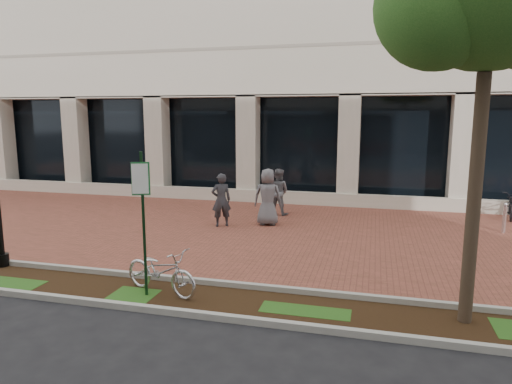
% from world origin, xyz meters
% --- Properties ---
extents(ground, '(120.00, 120.00, 0.00)m').
position_xyz_m(ground, '(0.00, 0.00, 0.00)').
color(ground, black).
rests_on(ground, ground).
extents(brick_plaza, '(40.00, 9.00, 0.01)m').
position_xyz_m(brick_plaza, '(0.00, 0.00, 0.01)').
color(brick_plaza, brown).
rests_on(brick_plaza, ground).
extents(planting_strip, '(40.00, 1.50, 0.01)m').
position_xyz_m(planting_strip, '(0.00, -5.25, 0.01)').
color(planting_strip, black).
rests_on(planting_strip, ground).
extents(curb_plaza_side, '(40.00, 0.12, 0.12)m').
position_xyz_m(curb_plaza_side, '(0.00, -4.50, 0.06)').
color(curb_plaza_side, '#A09F97').
rests_on(curb_plaza_side, ground).
extents(curb_street_side, '(40.00, 0.12, 0.12)m').
position_xyz_m(curb_street_side, '(0.00, -6.00, 0.06)').
color(curb_street_side, '#A09F97').
rests_on(curb_street_side, ground).
extents(parking_sign, '(0.34, 0.07, 2.79)m').
position_xyz_m(parking_sign, '(-1.20, -5.33, 1.75)').
color(parking_sign, '#123419').
rests_on(parking_sign, ground).
extents(locked_bicycle, '(1.86, 1.12, 0.92)m').
position_xyz_m(locked_bicycle, '(-0.96, -5.15, 0.46)').
color(locked_bicycle, silver).
rests_on(locked_bicycle, ground).
extents(pedestrian_left, '(0.73, 0.65, 1.68)m').
position_xyz_m(pedestrian_left, '(-1.60, 0.32, 0.84)').
color(pedestrian_left, '#2A2B2F').
rests_on(pedestrian_left, ground).
extents(pedestrian_mid, '(0.91, 0.78, 1.62)m').
position_xyz_m(pedestrian_mid, '(-0.25, 2.48, 0.81)').
color(pedestrian_mid, '#5D5D62').
rests_on(pedestrian_mid, ground).
extents(pedestrian_right, '(0.95, 0.68, 1.81)m').
position_xyz_m(pedestrian_right, '(-0.24, 0.88, 0.90)').
color(pedestrian_right, '#5B5B60').
rests_on(pedestrian_right, ground).
extents(bollard, '(0.12, 0.12, 0.92)m').
position_xyz_m(bollard, '(6.76, 1.68, 0.47)').
color(bollard, silver).
rests_on(bollard, ground).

